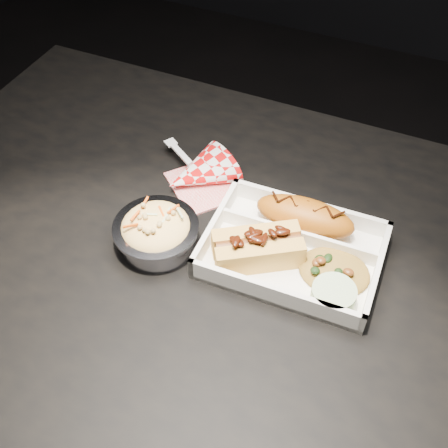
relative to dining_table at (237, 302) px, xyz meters
The scene contains 8 objects.
dining_table is the anchor object (origin of this frame).
food_tray 0.13m from the dining_table, 36.25° to the left, with size 0.26×0.19×0.04m.
fried_pastry 0.17m from the dining_table, 58.27° to the left, with size 0.15×0.06×0.05m, color #A25410.
hotdog 0.13m from the dining_table, 42.75° to the left, with size 0.14×0.12×0.06m.
fried_rice_mound 0.18m from the dining_table, 16.36° to the left, with size 0.10×0.08×0.03m, color #A37A2F.
cupcake_liner 0.18m from the dining_table, ahead, with size 0.06×0.06×0.03m, color #B1CC9A.
foil_coleslaw_cup 0.17m from the dining_table, behind, with size 0.13×0.13×0.07m.
napkin_fork 0.22m from the dining_table, 133.24° to the left, with size 0.17×0.15×0.10m.
Camera 1 is at (0.18, -0.46, 1.40)m, focal length 45.00 mm.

